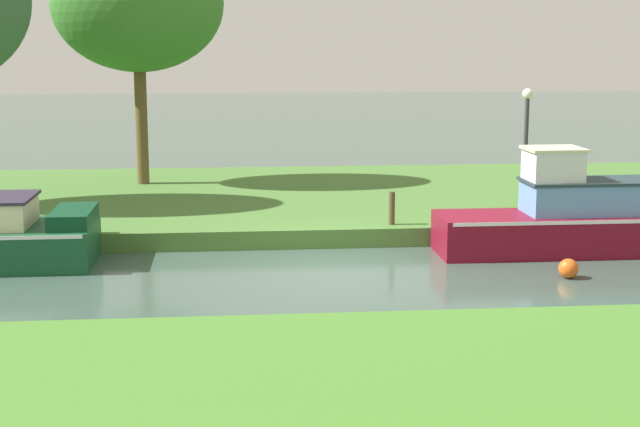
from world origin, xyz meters
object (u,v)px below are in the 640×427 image
(lamp_post, at_px, (526,134))
(mooring_post_far, at_px, (392,208))
(channel_buoy, at_px, (568,268))
(mooring_post_near, at_px, (623,200))
(willow_tree_centre, at_px, (137,4))

(lamp_post, bearing_deg, mooring_post_far, -156.48)
(mooring_post_far, height_order, channel_buoy, mooring_post_far)
(lamp_post, xyz_separation_m, mooring_post_far, (-3.34, -1.45, -1.42))
(mooring_post_far, bearing_deg, lamp_post, 23.52)
(mooring_post_near, relative_size, channel_buoy, 2.45)
(mooring_post_near, distance_m, mooring_post_far, 5.09)
(mooring_post_far, bearing_deg, channel_buoy, -50.99)
(lamp_post, height_order, mooring_post_near, lamp_post)
(willow_tree_centre, bearing_deg, mooring_post_far, -47.90)
(willow_tree_centre, relative_size, mooring_post_near, 7.45)
(mooring_post_near, xyz_separation_m, channel_buoy, (-2.39, -3.33, -0.66))
(lamp_post, distance_m, channel_buoy, 5.22)
(mooring_post_near, distance_m, channel_buoy, 4.15)
(lamp_post, distance_m, mooring_post_far, 3.91)
(willow_tree_centre, relative_size, mooring_post_far, 9.38)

